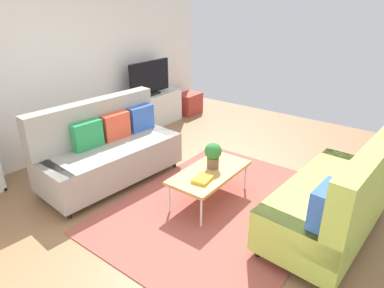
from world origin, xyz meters
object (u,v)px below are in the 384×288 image
object	(u,v)px
storage_trunk	(189,103)
bottle_1	(140,94)
couch_beige	(108,150)
couch_green	(338,198)
bottle_0	(136,94)
tv	(150,79)
vase_0	(125,96)
coffee_table	(210,173)
tv_console	(151,110)
table_book_0	(203,179)
potted_plant	(213,154)

from	to	relation	value
storage_trunk	bottle_1	bearing A→B (deg)	177.55
couch_beige	couch_green	size ratio (longest dim) A/B	1.00
bottle_0	tv	bearing A→B (deg)	2.82
couch_beige	vase_0	size ratio (longest dim) A/B	10.46
coffee_table	bottle_1	bearing A→B (deg)	63.07
tv	storage_trunk	distance (m)	1.32
coffee_table	tv	xyz separation A→B (m)	(1.52, 2.42, 0.56)
tv	vase_0	bearing A→B (deg)	173.12
tv_console	vase_0	distance (m)	0.71
couch_green	table_book_0	world-z (taller)	couch_green
table_book_0	bottle_1	bearing A→B (deg)	59.30
couch_beige	couch_green	world-z (taller)	same
storage_trunk	potted_plant	bearing A→B (deg)	-137.46
coffee_table	bottle_1	world-z (taller)	bottle_1
vase_0	bottle_0	bearing A→B (deg)	-27.38
bottle_0	coffee_table	bearing A→B (deg)	-114.92
tv	bottle_0	distance (m)	0.45
storage_trunk	table_book_0	world-z (taller)	table_book_0
couch_green	coffee_table	world-z (taller)	couch_green
storage_trunk	bottle_0	world-z (taller)	bottle_0
table_book_0	couch_green	bearing A→B (deg)	-68.86
storage_trunk	potted_plant	xyz separation A→B (m)	(-2.52, -2.32, 0.38)
couch_beige	potted_plant	xyz separation A→B (m)	(0.48, -1.40, 0.15)
tv	table_book_0	size ratio (longest dim) A/B	4.17
couch_beige	bottle_1	xyz separation A→B (m)	(1.60, 0.98, 0.27)
bottle_1	tv_console	bearing A→B (deg)	7.55
couch_beige	tv	world-z (taller)	tv
tv	coffee_table	bearing A→B (deg)	-122.15
couch_green	storage_trunk	distance (m)	4.43
tv	bottle_1	xyz separation A→B (m)	(-0.30, -0.02, -0.23)
couch_beige	tv	distance (m)	2.21
couch_beige	bottle_1	world-z (taller)	couch_beige
coffee_table	storage_trunk	distance (m)	3.52
vase_0	bottle_0	distance (m)	0.20
bottle_0	tv_console	bearing A→B (deg)	5.62
storage_trunk	bottle_0	xyz separation A→B (m)	(-1.51, 0.06, 0.53)
table_book_0	bottle_1	world-z (taller)	bottle_1
couch_green	bottle_0	xyz separation A→B (m)	(0.83, 3.82, 0.31)
tv	vase_0	world-z (taller)	tv
bottle_0	bottle_1	world-z (taller)	bottle_0
potted_plant	vase_0	distance (m)	2.61
couch_green	tv_console	distance (m)	4.06
couch_beige	bottle_0	distance (m)	1.81
bottle_0	vase_0	bearing A→B (deg)	152.62
couch_beige	coffee_table	size ratio (longest dim) A/B	1.78
couch_beige	bottle_0	size ratio (longest dim) A/B	8.87
bottle_0	potted_plant	bearing A→B (deg)	-113.17
table_book_0	bottle_0	xyz separation A→B (m)	(1.36, 2.46, 0.31)
couch_green	potted_plant	size ratio (longest dim) A/B	5.97
tv_console	storage_trunk	bearing A→B (deg)	-5.19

